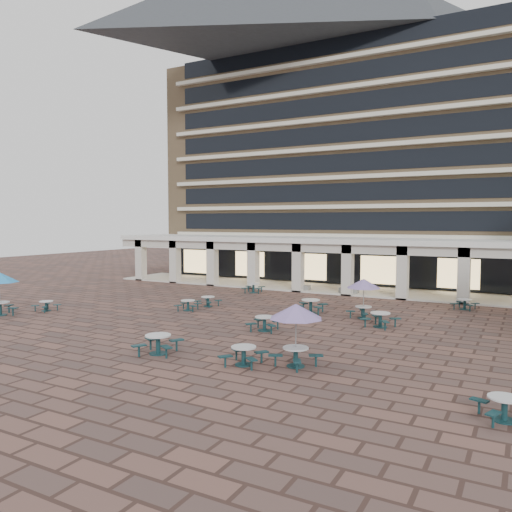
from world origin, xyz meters
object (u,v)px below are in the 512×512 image
at_px(picnic_table_2, 244,354).
at_px(planter_left, 301,284).
at_px(planter_right, 349,289).
at_px(picnic_table_0, 46,305).
at_px(picnic_table_1, 158,342).

relative_size(picnic_table_2, planter_left, 1.25).
bearing_deg(picnic_table_2, planter_right, 88.91).
bearing_deg(picnic_table_0, picnic_table_1, -17.40).
height_order(picnic_table_0, planter_right, planter_right).
bearing_deg(picnic_table_1, picnic_table_0, 142.82).
bearing_deg(planter_right, picnic_table_0, -132.01).
bearing_deg(picnic_table_2, planter_left, 99.68).
distance_m(picnic_table_0, picnic_table_1, 13.99).
xyz_separation_m(picnic_table_0, picnic_table_2, (17.31, -4.38, 0.07)).
relative_size(planter_left, planter_right, 1.00).
bearing_deg(picnic_table_1, picnic_table_2, -13.02).
height_order(picnic_table_1, picnic_table_2, picnic_table_1).
height_order(picnic_table_0, picnic_table_1, picnic_table_1).
bearing_deg(picnic_table_0, planter_left, 59.19).
distance_m(picnic_table_2, planter_right, 21.01).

